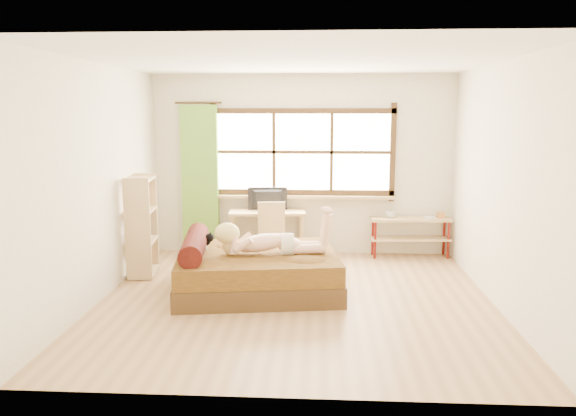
# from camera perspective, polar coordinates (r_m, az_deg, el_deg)

# --- Properties ---
(floor) EXTENTS (4.50, 4.50, 0.00)m
(floor) POSITION_cam_1_polar(r_m,az_deg,el_deg) (6.58, 0.80, -9.33)
(floor) COLOR #9E754C
(floor) RESTS_ON ground
(ceiling) EXTENTS (4.50, 4.50, 0.00)m
(ceiling) POSITION_cam_1_polar(r_m,az_deg,el_deg) (6.24, 0.86, 14.80)
(ceiling) COLOR white
(ceiling) RESTS_ON wall_back
(wall_back) EXTENTS (4.50, 0.00, 4.50)m
(wall_back) POSITION_cam_1_polar(r_m,az_deg,el_deg) (8.50, 1.50, 4.37)
(wall_back) COLOR silver
(wall_back) RESTS_ON floor
(wall_front) EXTENTS (4.50, 0.00, 4.50)m
(wall_front) POSITION_cam_1_polar(r_m,az_deg,el_deg) (4.05, -0.57, -1.71)
(wall_front) COLOR silver
(wall_front) RESTS_ON floor
(wall_left) EXTENTS (0.00, 4.50, 4.50)m
(wall_left) POSITION_cam_1_polar(r_m,az_deg,el_deg) (6.75, -18.64, 2.42)
(wall_left) COLOR silver
(wall_left) RESTS_ON floor
(wall_right) EXTENTS (0.00, 4.50, 4.50)m
(wall_right) POSITION_cam_1_polar(r_m,az_deg,el_deg) (6.57, 20.87, 2.10)
(wall_right) COLOR silver
(wall_right) RESTS_ON floor
(window) EXTENTS (2.80, 0.16, 1.46)m
(window) POSITION_cam_1_polar(r_m,az_deg,el_deg) (8.46, 1.50, 5.42)
(window) COLOR #FFEDBF
(window) RESTS_ON wall_back
(curtain) EXTENTS (0.55, 0.10, 2.20)m
(curtain) POSITION_cam_1_polar(r_m,az_deg,el_deg) (8.59, -8.93, 2.97)
(curtain) COLOR #478724
(curtain) RESTS_ON wall_back
(bed) EXTENTS (2.12, 1.79, 0.73)m
(bed) POSITION_cam_1_polar(r_m,az_deg,el_deg) (6.84, -3.51, -6.31)
(bed) COLOR #352410
(bed) RESTS_ON floor
(woman) EXTENTS (1.38, 0.57, 0.57)m
(woman) POSITION_cam_1_polar(r_m,az_deg,el_deg) (6.66, -1.91, -2.26)
(woman) COLOR beige
(woman) RESTS_ON bed
(kitten) EXTENTS (0.30, 0.16, 0.23)m
(kitten) POSITION_cam_1_polar(r_m,az_deg,el_deg) (6.97, -8.94, -3.27)
(kitten) COLOR black
(kitten) RESTS_ON bed
(desk) EXTENTS (1.16, 0.60, 0.70)m
(desk) POSITION_cam_1_polar(r_m,az_deg,el_deg) (8.34, -2.11, -0.91)
(desk) COLOR tan
(desk) RESTS_ON floor
(monitor) EXTENTS (0.59, 0.13, 0.34)m
(monitor) POSITION_cam_1_polar(r_m,az_deg,el_deg) (8.35, -2.09, 0.92)
(monitor) COLOR black
(monitor) RESTS_ON desk
(chair) EXTENTS (0.42, 0.42, 0.88)m
(chair) POSITION_cam_1_polar(r_m,az_deg,el_deg) (8.00, -1.69, -2.25)
(chair) COLOR tan
(chair) RESTS_ON floor
(pipe_shelf) EXTENTS (1.20, 0.37, 0.67)m
(pipe_shelf) POSITION_cam_1_polar(r_m,az_deg,el_deg) (8.57, 12.41, -2.02)
(pipe_shelf) COLOR tan
(pipe_shelf) RESTS_ON floor
(cup) EXTENTS (0.14, 0.14, 0.10)m
(cup) POSITION_cam_1_polar(r_m,az_deg,el_deg) (8.48, 10.38, -0.63)
(cup) COLOR gray
(cup) RESTS_ON pipe_shelf
(book) EXTENTS (0.17, 0.22, 0.02)m
(book) POSITION_cam_1_polar(r_m,az_deg,el_deg) (8.56, 13.69, -0.94)
(book) COLOR gray
(book) RESTS_ON pipe_shelf
(bookshelf) EXTENTS (0.39, 0.61, 1.32)m
(bookshelf) POSITION_cam_1_polar(r_m,az_deg,el_deg) (7.64, -14.65, -1.72)
(bookshelf) COLOR tan
(bookshelf) RESTS_ON floor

